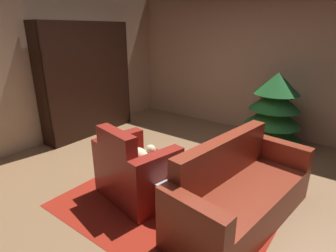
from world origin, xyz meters
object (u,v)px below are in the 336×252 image
at_px(bookshelf_unit, 92,81).
at_px(bottle_on_table, 168,160).
at_px(couch_red, 239,194).
at_px(coffee_table, 176,176).
at_px(book_stack_on_table, 170,169).
at_px(armchair_red, 135,172).
at_px(decorated_tree, 274,111).

xyz_separation_m(bookshelf_unit, bottle_on_table, (2.57, -0.99, -0.53)).
bearing_deg(couch_red, bookshelf_unit, 166.04).
bearing_deg(coffee_table, book_stack_on_table, -143.55).
bearing_deg(book_stack_on_table, couch_red, 18.68).
relative_size(armchair_red, bottle_on_table, 4.55).
xyz_separation_m(bookshelf_unit, coffee_table, (2.73, -1.06, -0.66)).
relative_size(bookshelf_unit, book_stack_on_table, 8.98).
height_order(coffee_table, book_stack_on_table, book_stack_on_table).
bearing_deg(coffee_table, armchair_red, -161.88).
bearing_deg(armchair_red, book_stack_on_table, 15.10).
height_order(armchair_red, book_stack_on_table, armchair_red).
relative_size(armchair_red, coffee_table, 1.58).
xyz_separation_m(armchair_red, bottle_on_table, (0.32, 0.24, 0.17)).
bearing_deg(bottle_on_table, book_stack_on_table, -47.67).
xyz_separation_m(coffee_table, decorated_tree, (0.36, 2.36, 0.29)).
height_order(bookshelf_unit, decorated_tree, bookshelf_unit).
distance_m(bottle_on_table, decorated_tree, 2.35).
bearing_deg(decorated_tree, bookshelf_unit, -157.17).
height_order(armchair_red, coffee_table, armchair_red).
bearing_deg(bottle_on_table, bookshelf_unit, 159.00).
bearing_deg(decorated_tree, armchair_red, -108.66).
bearing_deg(coffee_table, bottle_on_table, 156.20).
bearing_deg(couch_red, book_stack_on_table, -161.32).
relative_size(coffee_table, decorated_tree, 0.51).
height_order(bookshelf_unit, armchair_red, bookshelf_unit).
xyz_separation_m(bookshelf_unit, couch_red, (3.42, -0.85, -0.73)).
bearing_deg(armchair_red, decorated_tree, 71.34).
relative_size(bookshelf_unit, decorated_tree, 1.60).
xyz_separation_m(bookshelf_unit, book_stack_on_table, (2.67, -1.10, -0.57)).
bearing_deg(decorated_tree, bottle_on_table, -103.00).
bearing_deg(bottle_on_table, decorated_tree, 77.00).
bearing_deg(book_stack_on_table, bottle_on_table, 132.33).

